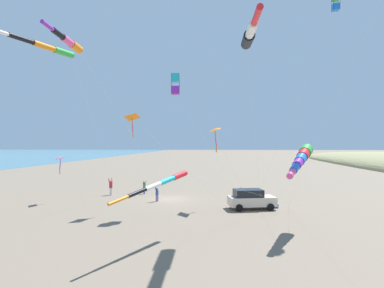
% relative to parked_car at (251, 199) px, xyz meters
% --- Properties ---
extents(ground_plane, '(600.00, 600.00, 0.00)m').
position_rel_parked_car_xyz_m(ground_plane, '(-8.24, 4.39, -0.95)').
color(ground_plane, '#756654').
extents(parked_car, '(4.57, 2.70, 1.85)m').
position_rel_parked_car_xyz_m(parked_car, '(0.00, 0.00, 0.00)').
color(parked_car, beige).
rests_on(parked_car, ground_plane).
extents(cooler_box, '(0.62, 0.42, 0.42)m').
position_rel_parked_car_xyz_m(cooler_box, '(2.38, 0.69, -0.74)').
color(cooler_box, blue).
rests_on(cooler_box, ground_plane).
extents(person_adult_flyer, '(0.66, 0.71, 1.99)m').
position_rel_parked_car_xyz_m(person_adult_flyer, '(-15.74, 6.43, 0.13)').
color(person_adult_flyer, silver).
rests_on(person_adult_flyer, ground_plane).
extents(person_child_green_jacket, '(0.39, 0.31, 1.31)m').
position_rel_parked_car_xyz_m(person_child_green_jacket, '(-0.26, 4.90, -0.24)').
color(person_child_green_jacket, '#8E6B9E').
rests_on(person_child_green_jacket, ground_plane).
extents(person_child_grey_jacket, '(0.37, 0.47, 1.61)m').
position_rel_parked_car_xyz_m(person_child_grey_jacket, '(-11.90, 7.47, -0.08)').
color(person_child_grey_jacket, '#335199').
rests_on(person_child_grey_jacket, ground_plane).
extents(person_bystander_far, '(0.57, 0.55, 1.59)m').
position_rel_parked_car_xyz_m(person_bystander_far, '(-9.48, 3.00, -0.09)').
color(person_bystander_far, '#8E6B9E').
rests_on(person_bystander_far, ground_plane).
extents(kite_windsock_white_trailing, '(2.34, 11.75, 14.25)m').
position_rel_parked_car_xyz_m(kite_windsock_white_trailing, '(-1.05, -7.53, 12.61)').
color(kite_windsock_white_trailing, black).
rests_on(kite_windsock_white_trailing, ground_plane).
extents(kite_box_magenta_far_left, '(5.76, 7.74, 18.48)m').
position_rel_parked_car_xyz_m(kite_box_magenta_far_left, '(6.58, -2.82, 16.82)').
color(kite_box_magenta_far_left, green).
rests_on(kite_box_magenta_far_left, ground_plane).
extents(kite_box_long_streamer_right, '(7.27, 1.09, 12.66)m').
position_rel_parked_car_xyz_m(kite_box_long_streamer_right, '(-7.04, -0.65, 10.74)').
color(kite_box_long_streamer_right, '#1EB7C6').
rests_on(kite_box_long_streamer_right, ground_plane).
extents(kite_windsock_striped_overhead, '(7.03, 16.44, 15.38)m').
position_rel_parked_car_xyz_m(kite_windsock_striped_overhead, '(-16.04, -3.30, 14.04)').
color(kite_windsock_striped_overhead, orange).
rests_on(kite_windsock_striped_overhead, ground_plane).
extents(kite_delta_purple_drifting, '(9.76, 1.87, 8.95)m').
position_rel_parked_car_xyz_m(kite_delta_purple_drifting, '(-11.00, -1.23, 7.59)').
color(kite_delta_purple_drifting, orange).
rests_on(kite_delta_purple_drifting, ground_plane).
extents(kite_windsock_yellow_midlevel, '(14.02, 14.65, 4.30)m').
position_rel_parked_car_xyz_m(kite_windsock_yellow_midlevel, '(-6.58, -9.95, 2.80)').
color(kite_windsock_yellow_midlevel, red).
rests_on(kite_windsock_yellow_midlevel, ground_plane).
extents(kite_delta_green_low_center, '(2.55, 4.87, 4.83)m').
position_rel_parked_car_xyz_m(kite_delta_green_low_center, '(-19.62, 2.01, 3.63)').
color(kite_delta_green_low_center, '#EF4C93').
rests_on(kite_delta_green_low_center, ground_plane).
extents(kite_windsock_orange_high_right, '(3.29, 12.52, 6.11)m').
position_rel_parked_car_xyz_m(kite_windsock_orange_high_right, '(2.65, -6.75, 4.17)').
color(kite_windsock_orange_high_right, green).
rests_on(kite_windsock_orange_high_right, ground_plane).
extents(kite_delta_long_streamer_left, '(4.29, 3.02, 7.79)m').
position_rel_parked_car_xyz_m(kite_delta_long_streamer_left, '(-3.36, 0.71, 6.49)').
color(kite_delta_long_streamer_left, orange).
rests_on(kite_delta_long_streamer_left, ground_plane).
extents(kite_windsock_checkered_midright, '(2.59, 16.97, 13.64)m').
position_rel_parked_car_xyz_m(kite_windsock_checkered_midright, '(-15.75, -7.12, 12.26)').
color(kite_windsock_checkered_midright, green).
rests_on(kite_windsock_checkered_midright, ground_plane).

